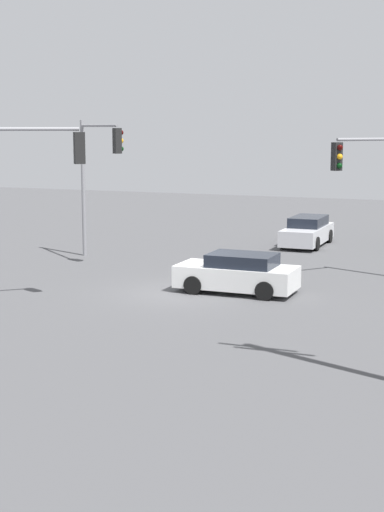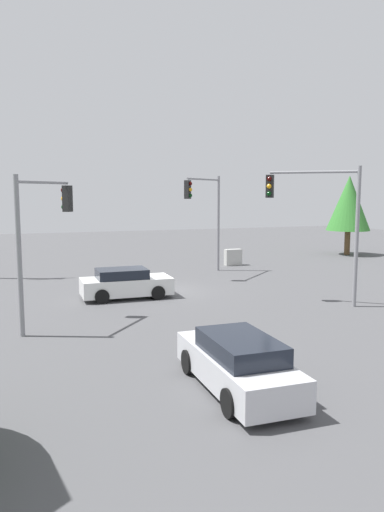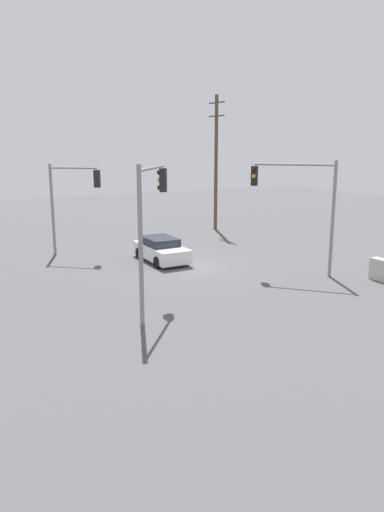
{
  "view_description": "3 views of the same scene",
  "coord_description": "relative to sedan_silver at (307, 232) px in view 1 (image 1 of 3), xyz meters",
  "views": [
    {
      "loc": [
        10.76,
        -25.53,
        5.93
      ],
      "look_at": [
        -0.03,
        1.11,
        1.19
      ],
      "focal_mm": 55.0,
      "sensor_mm": 36.0,
      "label": 1
    },
    {
      "loc": [
        6.65,
        24.41,
        5.12
      ],
      "look_at": [
        -2.07,
        -0.5,
        1.71
      ],
      "focal_mm": 35.0,
      "sensor_mm": 36.0,
      "label": 2
    },
    {
      "loc": [
        -24.68,
        13.29,
        7.06
      ],
      "look_at": [
        -1.92,
        0.84,
        1.08
      ],
      "focal_mm": 35.0,
      "sensor_mm": 36.0,
      "label": 3
    }
  ],
  "objects": [
    {
      "name": "ground_plane",
      "position": [
        -1.43,
        -13.05,
        -0.71
      ],
      "size": [
        80.0,
        80.0,
        0.0
      ],
      "primitive_type": "plane",
      "color": "#4C4C4F"
    },
    {
      "name": "sedan_white",
      "position": [
        0.42,
        -12.16,
        -0.01
      ],
      "size": [
        4.31,
        2.01,
        1.44
      ],
      "rotation": [
        0.0,
        0.0,
        1.57
      ],
      "color": "silver",
      "rests_on": "ground_plane"
    },
    {
      "name": "traffic_signal_cross",
      "position": [
        -5.78,
        -17.36,
        3.52
      ],
      "size": [
        3.38,
        3.19,
        6.12
      ],
      "rotation": [
        0.0,
        0.0,
        0.75
      ],
      "color": "gray",
      "rests_on": "ground_plane"
    },
    {
      "name": "traffic_signal_aux",
      "position": [
        4.42,
        -7.97,
        3.19
      ],
      "size": [
        2.23,
        2.64,
        5.72
      ],
      "rotation": [
        0.0,
        0.0,
        4.02
      ],
      "color": "gray",
      "rests_on": "ground_plane"
    },
    {
      "name": "sedan_silver",
      "position": [
        0.0,
        0.0,
        0.0
      ],
      "size": [
        1.87,
        4.73,
        1.47
      ],
      "rotation": [
        0.0,
        0.0,
        3.14
      ],
      "color": "silver",
      "rests_on": "ground_plane"
    },
    {
      "name": "traffic_signal_main",
      "position": [
        -7.64,
        -7.93,
        3.58
      ],
      "size": [
        3.37,
        2.74,
        6.24
      ],
      "rotation": [
        0.0,
        0.0,
        -0.67
      ],
      "color": "gray",
      "rests_on": "ground_plane"
    }
  ]
}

